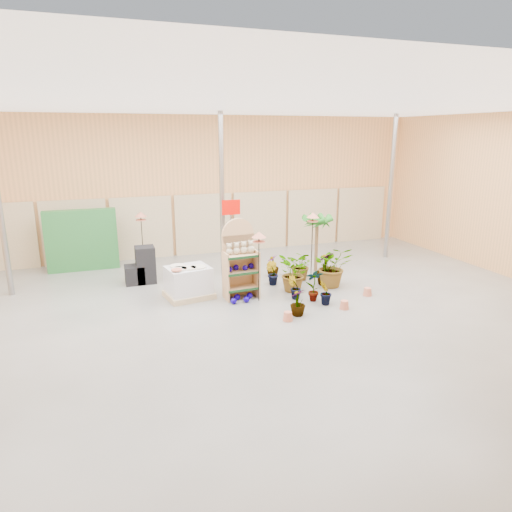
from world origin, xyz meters
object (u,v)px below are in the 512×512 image
Objects in this scene: display_shelf at (239,262)px; potted_plant_2 at (294,274)px; pallet_stack at (188,282)px; bird_table_front at (259,237)px.

display_shelf reaches higher than potted_plant_2.
bird_table_front is at bearing -37.66° from pallet_stack.
potted_plant_2 is (2.61, -0.47, 0.09)m from pallet_stack.
pallet_stack is at bearing 152.19° from bird_table_front.
bird_table_front is (1.54, -0.81, 1.20)m from pallet_stack.
potted_plant_2 is at bearing 18.10° from bird_table_front.
display_shelf is at bearing -24.91° from pallet_stack.
display_shelf is 1.58× the size of pallet_stack.
potted_plant_2 is at bearing -20.01° from pallet_stack.
bird_table_front is at bearing -59.12° from display_shelf.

